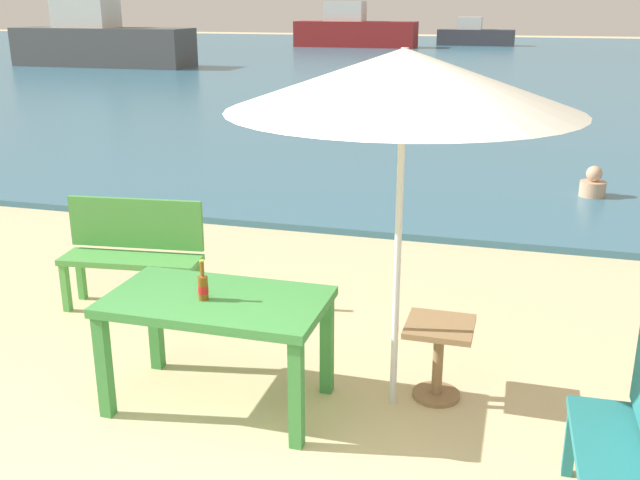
# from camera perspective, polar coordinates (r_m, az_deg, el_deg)

# --- Properties ---
(sea_water) EXTENTS (120.00, 50.00, 0.08)m
(sea_water) POSITION_cam_1_polar(r_m,az_deg,el_deg) (32.86, 13.64, 13.23)
(sea_water) COLOR #386B84
(sea_water) RESTS_ON ground_plane
(picnic_table_green) EXTENTS (1.40, 0.80, 0.76)m
(picnic_table_green) POSITION_cam_1_polar(r_m,az_deg,el_deg) (4.74, -8.07, -5.68)
(picnic_table_green) COLOR #3D8C42
(picnic_table_green) RESTS_ON ground_plane
(beer_bottle_amber) EXTENTS (0.07, 0.07, 0.26)m
(beer_bottle_amber) POSITION_cam_1_polar(r_m,az_deg,el_deg) (4.64, -9.13, -3.55)
(beer_bottle_amber) COLOR brown
(beer_bottle_amber) RESTS_ON picnic_table_green
(patio_umbrella) EXTENTS (2.10, 2.10, 2.30)m
(patio_umbrella) POSITION_cam_1_polar(r_m,az_deg,el_deg) (4.34, 6.57, 12.31)
(patio_umbrella) COLOR silver
(patio_umbrella) RESTS_ON ground_plane
(side_table_wood) EXTENTS (0.44, 0.44, 0.54)m
(side_table_wood) POSITION_cam_1_polar(r_m,az_deg,el_deg) (4.95, 9.25, -8.44)
(side_table_wood) COLOR olive
(side_table_wood) RESTS_ON ground_plane
(bench_teal_center) EXTENTS (0.40, 1.21, 0.95)m
(bench_teal_center) POSITION_cam_1_polar(r_m,az_deg,el_deg) (3.84, 23.31, -15.00)
(bench_teal_center) COLOR #237275
(bench_teal_center) RESTS_ON ground_plane
(bench_green_right) EXTENTS (1.23, 0.49, 0.95)m
(bench_green_right) POSITION_cam_1_polar(r_m,az_deg,el_deg) (6.47, -14.39, -0.56)
(bench_green_right) COLOR #4C9E47
(bench_green_right) RESTS_ON ground_plane
(swimmer_person) EXTENTS (0.34, 0.34, 0.41)m
(swimmer_person) POSITION_cam_1_polar(r_m,az_deg,el_deg) (10.38, 20.56, 4.08)
(swimmer_person) COLOR tan
(swimmer_person) RESTS_ON sea_water
(boat_tanker) EXTENTS (4.49, 1.23, 1.63)m
(boat_tanker) POSITION_cam_1_polar(r_m,az_deg,el_deg) (46.01, 12.00, 15.38)
(boat_tanker) COLOR #38383F
(boat_tanker) RESTS_ON sea_water
(boat_sailboat) EXTENTS (7.31, 1.99, 2.66)m
(boat_sailboat) POSITION_cam_1_polar(r_m,az_deg,el_deg) (31.57, -16.77, 14.62)
(boat_sailboat) COLOR #4C4C4C
(boat_sailboat) RESTS_ON sea_water
(boat_fishing_trawler) EXTENTS (6.96, 1.90, 2.53)m
(boat_fishing_trawler) POSITION_cam_1_polar(r_m,az_deg,el_deg) (43.64, 2.68, 16.03)
(boat_fishing_trawler) COLOR maroon
(boat_fishing_trawler) RESTS_ON sea_water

